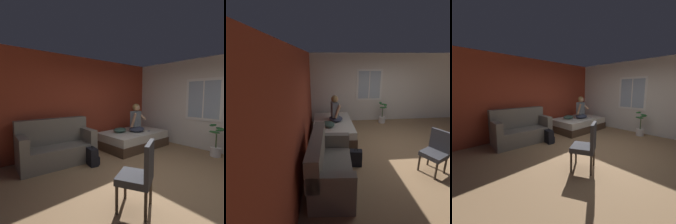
{
  "view_description": "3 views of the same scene",
  "coord_description": "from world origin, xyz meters",
  "views": [
    {
      "loc": [
        -2.71,
        -1.75,
        1.6
      ],
      "look_at": [
        0.14,
        1.6,
        1.19
      ],
      "focal_mm": 28.0,
      "sensor_mm": 36.0,
      "label": 1
    },
    {
      "loc": [
        -4.18,
        2.28,
        2.51
      ],
      "look_at": [
        0.53,
        1.84,
        1.04
      ],
      "focal_mm": 28.0,
      "sensor_mm": 36.0,
      "label": 2
    },
    {
      "loc": [
        -3.21,
        -2.01,
        1.62
      ],
      "look_at": [
        0.63,
        2.08,
        0.78
      ],
      "focal_mm": 24.0,
      "sensor_mm": 36.0,
      "label": 3
    }
  ],
  "objects": [
    {
      "name": "cell_phone",
      "position": [
        1.7,
        1.64,
        0.48
      ],
      "size": [
        0.16,
        0.1,
        0.01
      ],
      "primitive_type": "cube",
      "rotation": [
        0.0,
        0.0,
        1.8
      ],
      "color": "#B7B7BC",
      "rests_on": "bed"
    },
    {
      "name": "person_seated",
      "position": [
        1.35,
        1.86,
        0.84
      ],
      "size": [
        0.59,
        0.52,
        0.88
      ],
      "color": "#383D51",
      "rests_on": "bed"
    },
    {
      "name": "wall_side_with_window",
      "position": [
        2.71,
        0.01,
        1.35
      ],
      "size": [
        0.19,
        6.84,
        2.7
      ],
      "color": "silver",
      "rests_on": "ground"
    },
    {
      "name": "couch",
      "position": [
        -1.09,
        2.19,
        0.39
      ],
      "size": [
        1.75,
        0.94,
        1.04
      ],
      "color": "slate",
      "rests_on": "ground"
    },
    {
      "name": "backpack",
      "position": [
        -0.52,
        1.51,
        0.19
      ],
      "size": [
        0.27,
        0.33,
        0.46
      ],
      "color": "black",
      "rests_on": "ground"
    },
    {
      "name": "ground_plane",
      "position": [
        0.0,
        0.0,
        0.0
      ],
      "size": [
        40.0,
        40.0,
        0.0
      ],
      "primitive_type": "plane",
      "color": "#93704C"
    },
    {
      "name": "bed",
      "position": [
        1.28,
        1.95,
        0.24
      ],
      "size": [
        2.06,
        1.3,
        0.48
      ],
      "color": "#4C3828",
      "rests_on": "ground"
    },
    {
      "name": "side_chair",
      "position": [
        -0.92,
        -0.23,
        0.53
      ],
      "size": [
        0.62,
        0.62,
        0.98
      ],
      "color": "#382D23",
      "rests_on": "ground"
    },
    {
      "name": "throw_pillow",
      "position": [
        0.89,
        2.11,
        0.55
      ],
      "size": [
        0.56,
        0.47,
        0.14
      ],
      "primitive_type": "ellipsoid",
      "rotation": [
        0.0,
        0.0,
        0.27
      ],
      "color": "#385147",
      "rests_on": "bed"
    },
    {
      "name": "potted_plant",
      "position": [
        2.28,
        -0.1,
        0.3
      ],
      "size": [
        0.39,
        0.37,
        0.85
      ],
      "color": "silver",
      "rests_on": "ground"
    },
    {
      "name": "wall_back_accent",
      "position": [
        0.0,
        2.8,
        1.35
      ],
      "size": [
        10.27,
        0.16,
        2.7
      ],
      "primitive_type": "cube",
      "color": "#993823",
      "rests_on": "ground"
    }
  ]
}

